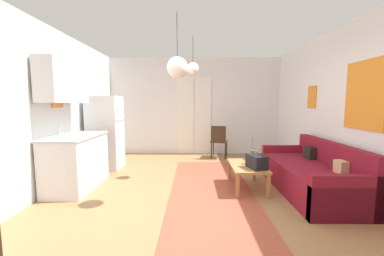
% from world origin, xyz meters
% --- Properties ---
extents(ground_plane, '(5.34, 7.46, 0.10)m').
position_xyz_m(ground_plane, '(0.00, 0.00, -0.05)').
color(ground_plane, '#996D44').
extents(wall_back, '(4.94, 0.13, 2.70)m').
position_xyz_m(wall_back, '(-0.00, 3.48, 1.34)').
color(wall_back, silver).
rests_on(wall_back, ground_plane).
extents(wall_right, '(0.12, 7.06, 2.70)m').
position_xyz_m(wall_right, '(2.42, 0.00, 1.35)').
color(wall_right, silver).
rests_on(wall_right, ground_plane).
extents(wall_left, '(0.12, 7.06, 2.70)m').
position_xyz_m(wall_left, '(-2.42, 0.00, 1.35)').
color(wall_left, silver).
rests_on(wall_left, ground_plane).
extents(area_rug, '(1.32, 3.58, 0.01)m').
position_xyz_m(area_rug, '(0.27, 0.59, 0.01)').
color(area_rug, '#9E4733').
rests_on(area_rug, ground_plane).
extents(couch, '(0.91, 2.05, 0.82)m').
position_xyz_m(couch, '(1.92, 0.53, 0.27)').
color(couch, maroon).
rests_on(couch, ground_plane).
extents(coffee_table, '(0.55, 0.90, 0.41)m').
position_xyz_m(coffee_table, '(0.88, 0.68, 0.36)').
color(coffee_table, '#A87542').
rests_on(coffee_table, ground_plane).
extents(bamboo_vase, '(0.09, 0.09, 0.46)m').
position_xyz_m(bamboo_vase, '(0.98, 0.75, 0.53)').
color(bamboo_vase, '#47704C').
rests_on(bamboo_vase, coffee_table).
extents(handbag, '(0.31, 0.38, 0.34)m').
position_xyz_m(handbag, '(0.99, 0.48, 0.52)').
color(handbag, black).
rests_on(handbag, coffee_table).
extents(refrigerator, '(0.68, 0.63, 1.60)m').
position_xyz_m(refrigerator, '(-1.97, 1.92, 0.80)').
color(refrigerator, white).
rests_on(refrigerator, ground_plane).
extents(kitchen_counter, '(0.65, 1.25, 2.15)m').
position_xyz_m(kitchen_counter, '(-2.07, 0.72, 0.81)').
color(kitchen_counter, silver).
rests_on(kitchen_counter, ground_plane).
extents(accent_chair, '(0.50, 0.49, 0.86)m').
position_xyz_m(accent_chair, '(0.64, 2.88, 0.49)').
color(accent_chair, '#382619').
rests_on(accent_chair, ground_plane).
extents(pendant_lamp_near, '(0.30, 0.30, 0.90)m').
position_xyz_m(pendant_lamp_near, '(-0.26, 0.17, 1.95)').
color(pendant_lamp_near, black).
extents(pendant_lamp_far, '(0.23, 0.23, 0.71)m').
position_xyz_m(pendant_lamp_far, '(-0.04, 1.36, 2.11)').
color(pendant_lamp_far, black).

